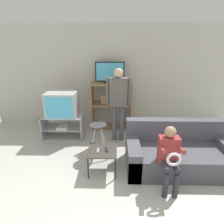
{
  "coord_description": "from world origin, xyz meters",
  "views": [
    {
      "loc": [
        0.1,
        -1.5,
        2.13
      ],
      "look_at": [
        0.02,
        1.86,
        0.9
      ],
      "focal_mm": 30.0,
      "sensor_mm": 36.0,
      "label": 1
    }
  ],
  "objects": [
    {
      "name": "couch",
      "position": [
        1.23,
        1.43,
        0.27
      ],
      "size": [
        1.86,
        0.9,
        0.81
      ],
      "color": "#4C4C56",
      "rests_on": "ground_plane"
    },
    {
      "name": "media_shelf",
      "position": [
        -0.02,
        3.12,
        0.61
      ],
      "size": [
        1.02,
        0.45,
        1.21
      ],
      "color": "#9E7A51",
      "rests_on": "ground_plane"
    },
    {
      "name": "snack_table",
      "position": [
        -0.13,
        1.28,
        0.37
      ],
      "size": [
        0.49,
        0.49,
        0.42
      ],
      "color": "#38332D",
      "rests_on": "ground_plane"
    },
    {
      "name": "television_flat",
      "position": [
        -0.06,
        3.15,
        1.45
      ],
      "size": [
        0.72,
        0.2,
        0.52
      ],
      "color": "black",
      "rests_on": "media_shelf"
    },
    {
      "name": "remote_control_white",
      "position": [
        -0.2,
        1.24,
        0.43
      ],
      "size": [
        0.04,
        0.15,
        0.02
      ],
      "primitive_type": "cube",
      "rotation": [
        0.0,
        0.0,
        -0.03
      ],
      "color": "gray",
      "rests_on": "snack_table"
    },
    {
      "name": "person_standing_adult",
      "position": [
        0.15,
        2.44,
        1.01
      ],
      "size": [
        0.53,
        0.2,
        1.66
      ],
      "color": "#4C4C56",
      "rests_on": "ground_plane"
    },
    {
      "name": "remote_control_black",
      "position": [
        -0.06,
        1.28,
        0.43
      ],
      "size": [
        0.05,
        0.15,
        0.02
      ],
      "primitive_type": "cube",
      "rotation": [
        0.0,
        0.0,
        0.12
      ],
      "color": "#232328",
      "rests_on": "snack_table"
    },
    {
      "name": "folding_stool",
      "position": [
        -0.24,
        1.76,
        0.54
      ],
      "size": [
        0.37,
        0.37,
        0.68
      ],
      "color": "#B7B7BC",
      "rests_on": "ground_plane"
    },
    {
      "name": "wall_back",
      "position": [
        0.0,
        3.41,
        1.3
      ],
      "size": [
        6.4,
        0.06,
        2.6
      ],
      "color": "beige",
      "rests_on": "ground_plane"
    },
    {
      "name": "television_main",
      "position": [
        -1.13,
        2.54,
        0.83
      ],
      "size": [
        0.68,
        0.56,
        0.57
      ],
      "color": "#B2B2B7",
      "rests_on": "tv_stand"
    },
    {
      "name": "tv_stand",
      "position": [
        -1.15,
        2.56,
        0.27
      ],
      "size": [
        0.95,
        0.49,
        0.55
      ],
      "color": "#A8A8AD",
      "rests_on": "ground_plane"
    },
    {
      "name": "person_seated_child",
      "position": [
        0.9,
        0.91,
        0.58
      ],
      "size": [
        0.33,
        0.43,
        1.0
      ],
      "color": "#2D2D38",
      "rests_on": "ground_plane"
    }
  ]
}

